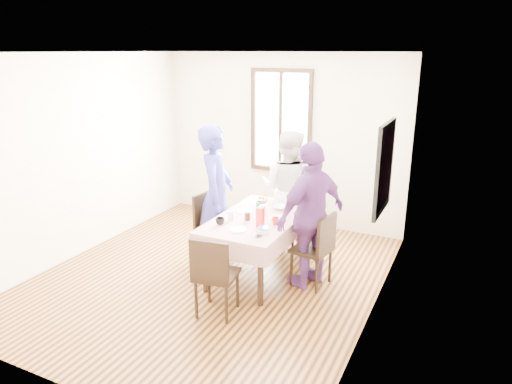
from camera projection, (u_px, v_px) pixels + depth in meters
ground at (210, 276)px, 5.82m from camera, size 4.50×4.50×0.00m
back_wall at (281, 140)px, 7.36m from camera, size 4.00×0.00×4.00m
right_wall at (379, 194)px, 4.59m from camera, size 0.00×4.50×4.50m
window_frame at (281, 121)px, 7.25m from camera, size 1.02×0.06×1.62m
window_pane at (281, 121)px, 7.26m from camera, size 0.90×0.02×1.50m
art_poster at (385, 168)px, 4.80m from camera, size 0.04×0.76×0.96m
dining_table at (258, 246)px, 5.78m from camera, size 0.83×1.47×0.75m
tablecloth at (258, 218)px, 5.66m from camera, size 0.95×1.59×0.01m
chair_left at (216, 228)px, 6.16m from camera, size 0.48×0.48×0.91m
chair_right at (312, 249)px, 5.51m from camera, size 0.48×0.48×0.91m
chair_far at (288, 215)px, 6.62m from camera, size 0.46×0.46×0.91m
chair_near at (217, 274)px, 4.88m from camera, size 0.47×0.47×0.91m
person_left at (216, 195)px, 6.01m from camera, size 0.63×0.77×1.83m
person_far at (288, 189)px, 6.49m from camera, size 0.83×0.65×1.70m
person_right at (311, 215)px, 5.39m from camera, size 0.82×1.11×1.75m
mug_black at (220, 221)px, 5.42m from camera, size 0.11×0.11×0.08m
mug_flag at (275, 221)px, 5.42m from camera, size 0.13×0.13×0.09m
mug_green at (260, 205)px, 5.96m from camera, size 0.16×0.16×0.09m
serving_bowl at (280, 208)px, 5.94m from camera, size 0.19×0.19×0.05m
juice_carton at (260, 217)px, 5.32m from camera, size 0.08×0.08×0.24m
butter_tub at (263, 231)px, 5.16m from camera, size 0.12×0.12×0.06m
jam_jar at (247, 216)px, 5.56m from camera, size 0.07×0.07×0.09m
drinking_glass at (231, 215)px, 5.58m from camera, size 0.07×0.07×0.10m
smartphone at (260, 236)px, 5.10m from camera, size 0.06×0.12×0.01m
flower_vase at (263, 210)px, 5.70m from camera, size 0.07×0.07×0.14m
plate_left at (243, 211)px, 5.86m from camera, size 0.20×0.20×0.01m
plate_right at (279, 218)px, 5.62m from camera, size 0.20×0.20×0.01m
plate_near at (238, 230)px, 5.26m from camera, size 0.20×0.20×0.01m
butter_lid at (263, 228)px, 5.15m from camera, size 0.12×0.12×0.01m
flower_bunch at (263, 201)px, 5.66m from camera, size 0.09×0.09×0.10m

